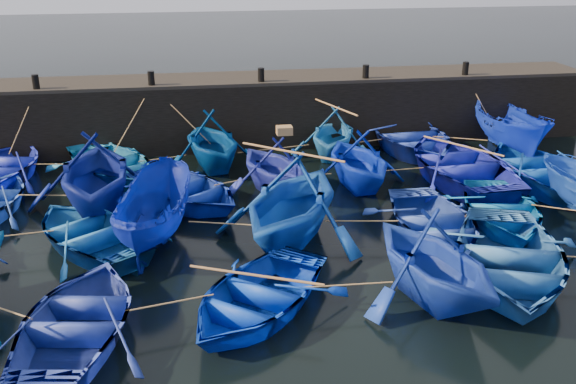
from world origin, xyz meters
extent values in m
plane|color=black|center=(0.00, 0.00, 0.00)|extent=(120.00, 120.00, 0.00)
cube|color=black|center=(0.00, 10.50, 1.25)|extent=(26.00, 2.50, 2.50)
cube|color=black|center=(0.00, 10.50, 2.56)|extent=(26.00, 2.50, 0.12)
cylinder|color=black|center=(-8.00, 9.60, 2.87)|extent=(0.24, 0.24, 0.50)
cylinder|color=black|center=(-4.00, 9.60, 2.87)|extent=(0.24, 0.24, 0.50)
cylinder|color=black|center=(0.00, 9.60, 2.87)|extent=(0.24, 0.24, 0.50)
cylinder|color=black|center=(4.00, 9.60, 2.87)|extent=(0.24, 0.24, 0.50)
cylinder|color=black|center=(8.00, 9.60, 2.87)|extent=(0.24, 0.24, 0.50)
imported|color=#111DA2|center=(-9.02, 7.43, 0.51)|extent=(4.39, 5.50, 1.02)
imported|color=blue|center=(-5.41, 7.12, 0.51)|extent=(5.39, 5.96, 1.01)
imported|color=navy|center=(-2.00, 7.55, 1.05)|extent=(4.14, 4.57, 2.09)
imported|color=blue|center=(2.44, 8.08, 0.96)|extent=(4.21, 4.51, 1.92)
imported|color=navy|center=(5.53, 8.39, 0.57)|extent=(4.31, 5.76, 1.14)
imported|color=#0A25CD|center=(9.14, 7.58, 0.92)|extent=(1.90, 4.80, 1.84)
imported|color=navy|center=(-5.50, 4.32, 1.28)|extent=(4.48, 5.10, 2.55)
imported|color=#0E2A96|center=(-2.98, 4.48, 0.46)|extent=(5.28, 5.50, 0.93)
imported|color=navy|center=(-0.14, 4.91, 0.97)|extent=(4.31, 4.60, 1.94)
imported|color=#0524D1|center=(2.58, 4.94, 1.02)|extent=(3.80, 4.26, 2.03)
imported|color=#111A95|center=(6.09, 5.04, 0.60)|extent=(4.54, 6.08, 1.20)
imported|color=#053792|center=(8.59, 4.45, 0.54)|extent=(3.90, 5.33, 1.08)
imported|color=#11519B|center=(-5.45, 1.84, 0.46)|extent=(5.13, 5.42, 0.92)
imported|color=navy|center=(-3.79, 1.88, 0.86)|extent=(2.49, 4.70, 1.73)
imported|color=#0A3EA3|center=(-0.19, 1.34, 1.25)|extent=(5.97, 6.19, 2.50)
imported|color=#1E3CA1|center=(3.63, 1.03, 0.47)|extent=(3.30, 4.55, 0.93)
imported|color=#0554AC|center=(5.83, 1.53, 0.45)|extent=(3.84, 4.81, 0.89)
imported|color=navy|center=(-5.13, -2.39, 0.46)|extent=(3.88, 4.92, 0.92)
imported|color=#042DC7|center=(-1.52, -2.01, 0.45)|extent=(5.14, 5.36, 0.90)
imported|color=#1130A7|center=(2.40, -2.09, 1.07)|extent=(4.52, 4.90, 2.14)
imported|color=#1B4F91|center=(4.57, -1.42, 0.56)|extent=(5.45, 6.38, 1.12)
cube|color=olive|center=(0.16, 4.91, 2.07)|extent=(0.48, 0.38, 0.25)
cylinder|color=tan|center=(-7.22, 7.27, 0.55)|extent=(1.82, 0.34, 0.04)
cylinder|color=tan|center=(-3.71, 7.34, 0.55)|extent=(1.61, 0.47, 0.04)
cylinder|color=tan|center=(0.22, 7.82, 0.55)|extent=(2.65, 0.56, 0.04)
cylinder|color=tan|center=(3.99, 8.23, 0.55)|extent=(1.29, 0.34, 0.04)
cylinder|color=tan|center=(7.33, 7.98, 0.55)|extent=(1.82, 0.84, 0.04)
cylinder|color=tan|center=(-7.11, 4.45, 0.55)|extent=(1.44, 0.30, 0.04)
cylinder|color=tan|center=(-4.24, 4.40, 0.55)|extent=(0.72, 0.20, 0.04)
cylinder|color=tan|center=(-1.56, 4.69, 0.55)|extent=(1.05, 0.46, 0.04)
cylinder|color=tan|center=(1.22, 4.92, 0.55)|extent=(0.93, 0.06, 0.04)
cylinder|color=tan|center=(4.34, 4.99, 0.55)|extent=(1.71, 0.14, 0.04)
cylinder|color=tan|center=(7.34, 4.75, 0.55)|extent=(0.72, 0.62, 0.04)
cylinder|color=tan|center=(-7.35, 1.72, 0.55)|extent=(2.01, 0.28, 0.04)
cylinder|color=tan|center=(-4.62, 1.86, 0.55)|extent=(0.15, 0.07, 0.04)
cylinder|color=tan|center=(-1.99, 1.61, 0.55)|extent=(1.81, 0.57, 0.04)
cylinder|color=tan|center=(1.72, 1.19, 0.55)|extent=(2.03, 0.35, 0.04)
cylinder|color=tan|center=(4.73, 1.28, 0.55)|extent=(0.43, 0.53, 0.04)
cylinder|color=tan|center=(7.24, 1.23, 0.55)|extent=(1.04, 0.63, 0.04)
cylinder|color=tan|center=(-6.68, -1.92, 0.55)|extent=(1.33, 0.96, 0.04)
cylinder|color=tan|center=(-3.32, -2.20, 0.55)|extent=(1.82, 0.42, 0.04)
cylinder|color=tan|center=(0.44, -2.05, 0.55)|extent=(2.12, 0.12, 0.04)
cylinder|color=tan|center=(3.48, -1.76, 0.55)|extent=(0.40, 0.68, 0.04)
cylinder|color=tan|center=(-8.51, 9.06, 1.58)|extent=(1.07, 0.92, 2.09)
cylinder|color=tan|center=(-4.70, 8.91, 1.58)|extent=(1.45, 1.23, 2.09)
cylinder|color=tan|center=(-3.00, 9.13, 1.58)|extent=(2.03, 0.79, 2.10)
cylinder|color=tan|center=(3.22, 9.39, 1.58)|extent=(1.59, 0.26, 2.09)
cylinder|color=tan|center=(4.76, 9.54, 1.58)|extent=(1.56, 0.12, 2.09)
cylinder|color=tan|center=(8.57, 9.14, 1.58)|extent=(1.18, 0.77, 2.09)
cylinder|color=#99724C|center=(2.44, 8.08, 1.95)|extent=(1.08, 2.84, 0.06)
cylinder|color=#99724C|center=(6.09, 5.04, 1.23)|extent=(1.77, 2.49, 0.06)
cylinder|color=#99724C|center=(-0.19, 1.34, 2.53)|extent=(2.34, 1.97, 0.06)
cylinder|color=#99724C|center=(-1.52, -2.01, 0.93)|extent=(2.74, 1.32, 0.06)
camera|label=1|loc=(-2.70, -13.93, 7.58)|focal=40.00mm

